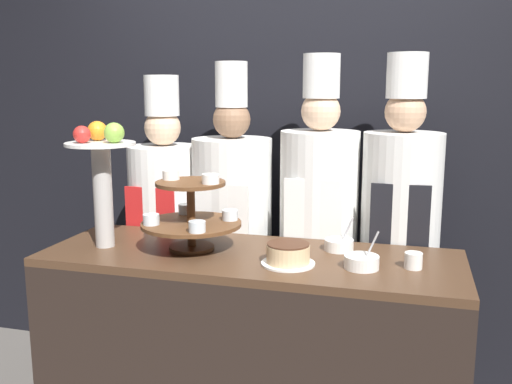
# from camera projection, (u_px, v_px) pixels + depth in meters

# --- Properties ---
(wall_back) EXTENTS (10.00, 0.06, 2.80)m
(wall_back) POSITION_uv_depth(u_px,v_px,m) (294.00, 131.00, 3.18)
(wall_back) COLOR black
(wall_back) RESTS_ON ground_plane
(buffet_counter) EXTENTS (1.77, 0.62, 0.95)m
(buffet_counter) POSITION_uv_depth(u_px,v_px,m) (250.00, 357.00, 2.51)
(buffet_counter) COLOR black
(buffet_counter) RESTS_ON ground_plane
(tiered_stand) EXTENTS (0.44, 0.44, 0.34)m
(tiered_stand) POSITION_uv_depth(u_px,v_px,m) (191.00, 214.00, 2.46)
(tiered_stand) COLOR brown
(tiered_stand) RESTS_ON buffet_counter
(fruit_pedestal) EXTENTS (0.30, 0.30, 0.55)m
(fruit_pedestal) POSITION_uv_depth(u_px,v_px,m) (102.00, 168.00, 2.48)
(fruit_pedestal) COLOR #B2ADA8
(fruit_pedestal) RESTS_ON buffet_counter
(cake_round) EXTENTS (0.22, 0.22, 0.09)m
(cake_round) POSITION_uv_depth(u_px,v_px,m) (288.00, 254.00, 2.27)
(cake_round) COLOR white
(cake_round) RESTS_ON buffet_counter
(cup_white) EXTENTS (0.07, 0.07, 0.06)m
(cup_white) POSITION_uv_depth(u_px,v_px,m) (413.00, 261.00, 2.23)
(cup_white) COLOR white
(cup_white) RESTS_ON buffet_counter
(serving_bowl_near) EXTENTS (0.14, 0.14, 0.15)m
(serving_bowl_near) POSITION_uv_depth(u_px,v_px,m) (362.00, 262.00, 2.23)
(serving_bowl_near) COLOR white
(serving_bowl_near) RESTS_ON buffet_counter
(serving_bowl_far) EXTENTS (0.13, 0.13, 0.15)m
(serving_bowl_far) POSITION_uv_depth(u_px,v_px,m) (339.00, 245.00, 2.47)
(serving_bowl_far) COLOR white
(serving_bowl_far) RESTS_ON buffet_counter
(chef_left) EXTENTS (0.38, 0.38, 1.70)m
(chef_left) POSITION_uv_depth(u_px,v_px,m) (165.00, 221.00, 3.07)
(chef_left) COLOR #38332D
(chef_left) RESTS_ON ground_plane
(chef_center_left) EXTENTS (0.41, 0.41, 1.77)m
(chef_center_left) POSITION_uv_depth(u_px,v_px,m) (232.00, 222.00, 2.96)
(chef_center_left) COLOR black
(chef_center_left) RESTS_ON ground_plane
(chef_center_right) EXTENTS (0.39, 0.39, 1.80)m
(chef_center_right) POSITION_uv_depth(u_px,v_px,m) (318.00, 221.00, 2.84)
(chef_center_right) COLOR black
(chef_center_right) RESTS_ON ground_plane
(chef_right) EXTENTS (0.38, 0.38, 1.80)m
(chef_right) POSITION_uv_depth(u_px,v_px,m) (400.00, 224.00, 2.73)
(chef_right) COLOR black
(chef_right) RESTS_ON ground_plane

